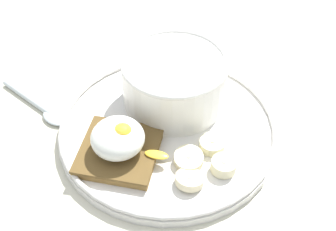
{
  "coord_description": "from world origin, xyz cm",
  "views": [
    {
      "loc": [
        36.97,
        1.77,
        42.68
      ],
      "look_at": [
        0.0,
        0.0,
        5.0
      ],
      "focal_mm": 50.0,
      "sensor_mm": 36.0,
      "label": 1
    }
  ],
  "objects": [
    {
      "name": "toast_slice",
      "position": [
        4.35,
        -5.12,
        3.64
      ],
      "size": [
        9.59,
        9.59,
        1.13
      ],
      "color": "brown",
      "rests_on": "plate"
    },
    {
      "name": "oatmeal_bowl",
      "position": [
        -4.62,
        0.53,
        6.18
      ],
      "size": [
        12.54,
        12.54,
        6.31
      ],
      "color": "white",
      "rests_on": "plate"
    },
    {
      "name": "banana_slice_front",
      "position": [
        5.05,
        2.47,
        3.58
      ],
      "size": [
        3.39,
        3.3,
        1.33
      ],
      "color": "#F5E7B3",
      "rests_on": "plate"
    },
    {
      "name": "poached_egg",
      "position": [
        4.37,
        -5.02,
        5.86
      ],
      "size": [
        5.85,
        8.44,
        3.69
      ],
      "color": "white",
      "rests_on": "toast_slice"
    },
    {
      "name": "banana_slice_back",
      "position": [
        7.78,
        2.61,
        3.56
      ],
      "size": [
        3.97,
        3.91,
        1.4
      ],
      "color": "beige",
      "rests_on": "plate"
    },
    {
      "name": "plate",
      "position": [
        0.0,
        0.0,
        2.8
      ],
      "size": [
        25.37,
        25.37,
        1.6
      ],
      "color": "silver",
      "rests_on": "ground_plane"
    },
    {
      "name": "ground_plane",
      "position": [
        0.0,
        0.0,
        1.0
      ],
      "size": [
        120.0,
        120.0,
        2.0
      ],
      "primitive_type": "cube",
      "color": "beige",
      "rests_on": "ground"
    },
    {
      "name": "spoon",
      "position": [
        -3.17,
        -15.67,
        2.4
      ],
      "size": [
        8.29,
        10.23,
        0.8
      ],
      "color": "silver",
      "rests_on": "ground_plane"
    },
    {
      "name": "banana_slice_left",
      "position": [
        2.84,
        5.03,
        3.56
      ],
      "size": [
        3.58,
        3.59,
        1.18
      ],
      "color": "beige",
      "rests_on": "plate"
    },
    {
      "name": "banana_slice_right",
      "position": [
        5.86,
        6.18,
        3.68
      ],
      "size": [
        3.89,
        3.89,
        1.43
      ],
      "color": "beige",
      "rests_on": "plate"
    }
  ]
}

